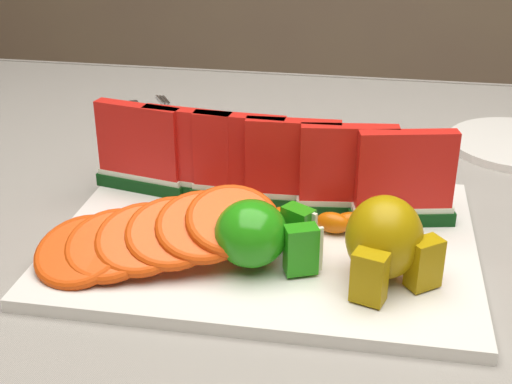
# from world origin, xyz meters

# --- Properties ---
(table) EXTENTS (1.40, 0.90, 0.75)m
(table) POSITION_xyz_m (0.00, 0.00, 0.65)
(table) COLOR #4D3421
(table) RESTS_ON ground
(tablecloth) EXTENTS (1.53, 1.03, 0.20)m
(tablecloth) POSITION_xyz_m (0.00, 0.00, 0.72)
(tablecloth) COLOR gray
(tablecloth) RESTS_ON table
(platter) EXTENTS (0.40, 0.30, 0.01)m
(platter) POSITION_xyz_m (-0.03, -0.07, 0.76)
(platter) COLOR silver
(platter) RESTS_ON tablecloth
(apple_cluster) EXTENTS (0.10, 0.08, 0.06)m
(apple_cluster) POSITION_xyz_m (-0.03, -0.13, 0.80)
(apple_cluster) COLOR #278C1A
(apple_cluster) RESTS_ON platter
(pear_cluster) EXTENTS (0.09, 0.09, 0.08)m
(pear_cluster) POSITION_xyz_m (0.08, -0.13, 0.81)
(pear_cluster) COLOR #9E6B14
(pear_cluster) RESTS_ON platter
(fork) EXTENTS (0.10, 0.18, 0.00)m
(fork) POSITION_xyz_m (-0.26, 0.25, 0.76)
(fork) COLOR silver
(fork) RESTS_ON tablecloth
(watermelon_row) EXTENTS (0.39, 0.07, 0.10)m
(watermelon_row) POSITION_xyz_m (-0.04, -0.01, 0.82)
(watermelon_row) COLOR #12380E
(watermelon_row) RESTS_ON platter
(orange_fan_front) EXTENTS (0.24, 0.15, 0.06)m
(orange_fan_front) POSITION_xyz_m (-0.12, -0.14, 0.80)
(orange_fan_front) COLOR #DF420B
(orange_fan_front) RESTS_ON platter
(orange_fan_back) EXTENTS (0.23, 0.09, 0.04)m
(orange_fan_back) POSITION_xyz_m (-0.07, 0.05, 0.79)
(orange_fan_back) COLOR #DF420B
(orange_fan_back) RESTS_ON platter
(tangerine_segments) EXTENTS (0.20, 0.07, 0.02)m
(tangerine_segments) POSITION_xyz_m (-0.03, -0.06, 0.78)
(tangerine_segments) COLOR orange
(tangerine_segments) RESTS_ON platter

